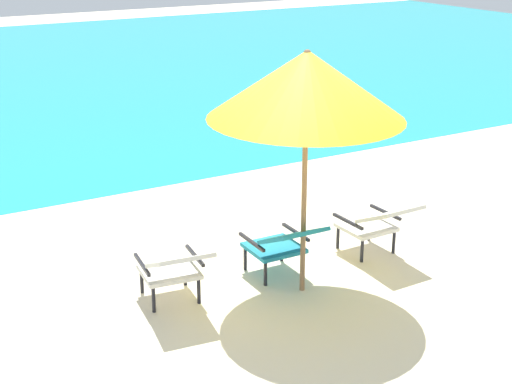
% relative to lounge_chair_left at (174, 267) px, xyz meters
% --- Properties ---
extents(ground_plane, '(40.00, 40.00, 0.00)m').
position_rel_lounge_chair_left_xyz_m(ground_plane, '(1.20, 4.00, -0.40)').
color(ground_plane, beige).
extents(ocean_band, '(40.00, 18.00, 0.01)m').
position_rel_lounge_chair_left_xyz_m(ocean_band, '(1.20, 12.21, -0.40)').
color(ocean_band, teal).
rests_on(ocean_band, ground_plane).
extents(lounge_chair_left, '(0.64, 0.93, 0.68)m').
position_rel_lounge_chair_left_xyz_m(lounge_chair_left, '(0.00, 0.00, 0.00)').
color(lounge_chair_left, silver).
rests_on(lounge_chair_left, ground_plane).
extents(lounge_chair_center, '(0.56, 0.88, 0.68)m').
position_rel_lounge_chair_left_xyz_m(lounge_chair_center, '(1.17, -0.03, 0.00)').
color(lounge_chair_center, teal).
rests_on(lounge_chair_center, ground_plane).
extents(lounge_chair_right, '(0.56, 0.89, 0.68)m').
position_rel_lounge_chair_left_xyz_m(lounge_chair_right, '(2.33, -0.05, 0.00)').
color(lounge_chair_right, silver).
rests_on(lounge_chair_right, ground_plane).
extents(beach_umbrella_center, '(2.03, 2.04, 2.36)m').
position_rel_lounge_chair_left_xyz_m(beach_umbrella_center, '(1.21, -0.32, 1.63)').
color(beach_umbrella_center, olive).
rests_on(beach_umbrella_center, ground_plane).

